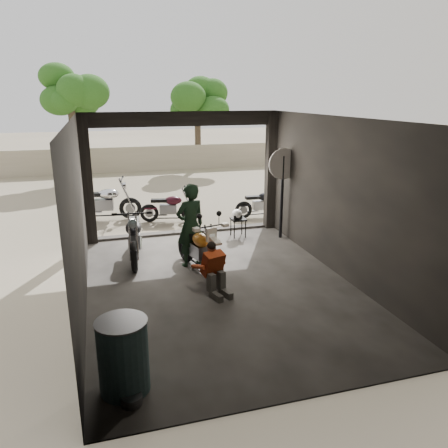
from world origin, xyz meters
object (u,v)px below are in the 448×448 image
outside_bike_c (262,201)px  rider (190,226)px  left_bike (134,233)px  helmet (237,214)px  stool (238,221)px  oil_drum (123,357)px  sign_post (283,179)px  mechanic (216,271)px  outside_bike_a (105,200)px  outside_bike_b (170,205)px  main_bike (199,245)px

outside_bike_c → rider: rider is taller
left_bike → helmet: 2.83m
stool → oil_drum: 6.41m
rider → sign_post: bearing=-173.3°
outside_bike_c → stool: 2.09m
helmet → oil_drum: bearing=-122.1°
rider → oil_drum: 4.27m
mechanic → sign_post: size_ratio=0.42×
rider → mechanic: rider is taller
outside_bike_a → left_bike: bearing=-163.5°
oil_drum → sign_post: 6.78m
outside_bike_a → rider: (1.69, -4.27, 0.29)m
stool → oil_drum: bearing=-120.8°
sign_post → outside_bike_b: bearing=120.1°
stool → helmet: helmet is taller
outside_bike_a → outside_bike_c: size_ratio=1.23×
outside_bike_a → mechanic: outside_bike_a is taller
mechanic → helmet: mechanic is taller
stool → helmet: size_ratio=1.78×
left_bike → sign_post: (3.78, 0.48, 0.95)m
outside_bike_c → sign_post: sign_post is taller
main_bike → outside_bike_b: (0.03, 3.91, -0.07)m
main_bike → left_bike: size_ratio=0.95×
left_bike → mechanic: (1.27, -2.33, -0.13)m
rider → helmet: rider is taller
rider → helmet: (1.55, 1.57, -0.27)m
sign_post → helmet: bearing=144.2°
stool → sign_post: (1.03, -0.40, 1.13)m
outside_bike_a → rider: rider is taller
stool → helmet: (-0.05, -0.03, 0.20)m
main_bike → sign_post: size_ratio=0.75×
main_bike → stool: (1.51, 1.97, -0.15)m
left_bike → helmet: (2.70, 0.85, 0.02)m
outside_bike_a → outside_bike_c: 4.70m
outside_bike_a → rider: 4.60m
left_bike → outside_bike_b: size_ratio=1.22×
outside_bike_b → stool: outside_bike_b is taller
main_bike → outside_bike_c: main_bike is taller
outside_bike_c → oil_drum: 8.49m
left_bike → outside_bike_c: (4.04, 2.52, -0.12)m
sign_post → main_bike: bearing=-165.2°
outside_bike_b → outside_bike_c: 2.79m
left_bike → rider: size_ratio=1.01×
helmet → sign_post: sign_post is taller
left_bike → stool: size_ratio=3.62×
outside_bike_b → rider: 3.56m
rider → stool: (1.60, 1.60, -0.48)m
mechanic → outside_bike_b: bearing=72.5°
outside_bike_c → stool: bearing=142.7°
outside_bike_a → oil_drum: bearing=-172.2°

